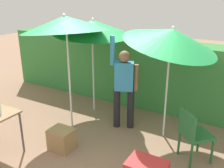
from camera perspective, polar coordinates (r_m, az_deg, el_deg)
ground_plane at (r=4.87m, az=-1.81°, el=-13.32°), size 24.00×24.00×0.00m
hedge_row at (r=6.25m, az=8.29°, el=2.21°), size 8.00×0.70×1.58m
umbrella_rainbow at (r=4.82m, az=-10.20°, el=12.84°), size 1.66×1.64×2.37m
umbrella_orange at (r=5.65m, az=-4.30°, el=12.32°), size 1.71×1.70×2.15m
umbrella_yellow at (r=4.63m, az=12.93°, el=9.96°), size 1.70×1.68×2.27m
person_vendor at (r=5.09m, az=2.65°, el=-0.04°), size 0.54×0.34×1.88m
chair_plastic at (r=4.44m, az=17.35°, el=-10.17°), size 0.62×0.62×0.89m
crate_cardboard at (r=4.77m, az=-10.98°, el=-11.80°), size 0.41×0.35×0.39m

